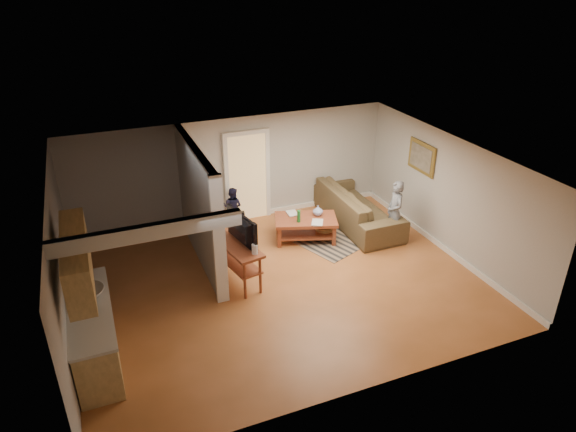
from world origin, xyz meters
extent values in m
plane|color=brown|center=(0.00, 0.00, 0.00)|extent=(7.50, 7.50, 0.00)
cube|color=#A9A7A2|center=(0.00, 3.00, 1.25)|extent=(7.50, 0.04, 2.50)
cube|color=#A9A7A2|center=(-3.75, 0.00, 1.25)|extent=(0.04, 6.00, 2.50)
cube|color=#A9A7A2|center=(3.75, 0.00, 1.25)|extent=(0.04, 6.00, 2.50)
cube|color=white|center=(0.00, 0.00, 2.50)|extent=(7.50, 6.00, 0.04)
cube|color=#A9A7A2|center=(-1.20, 1.45, 1.25)|extent=(0.15, 3.10, 2.50)
cube|color=white|center=(-1.20, -0.10, 1.25)|extent=(0.22, 0.10, 2.50)
cube|color=white|center=(0.00, 2.97, 0.06)|extent=(7.50, 0.04, 0.12)
cube|color=white|center=(3.72, 0.00, 0.06)|extent=(0.04, 6.00, 0.12)
cube|color=#D8B272|center=(0.30, 2.94, 1.05)|extent=(0.90, 0.06, 2.10)
cube|color=#A7894C|center=(-3.43, -0.80, 0.45)|extent=(0.60, 2.20, 0.90)
cube|color=beige|center=(-3.43, -0.80, 0.92)|extent=(0.64, 2.24, 0.05)
cube|color=#A7894C|center=(-3.45, -0.80, 1.80)|extent=(0.35, 2.00, 0.70)
imported|color=silver|center=(-3.43, -0.50, 0.94)|extent=(0.54, 0.54, 0.19)
cube|color=black|center=(-1.11, 0.80, 1.85)|extent=(0.03, 0.40, 0.34)
cube|color=black|center=(-1.11, 1.30, 1.85)|extent=(0.03, 0.40, 0.34)
cube|color=black|center=(-1.11, 1.80, 1.85)|extent=(0.03, 0.40, 0.34)
cube|color=olive|center=(3.71, 1.00, 1.75)|extent=(0.04, 0.90, 0.68)
cube|color=black|center=(2.07, 1.52, 0.01)|extent=(2.86, 2.50, 0.01)
imported|color=#4C4526|center=(2.60, 1.78, 0.00)|extent=(1.13, 2.85, 0.83)
cube|color=brown|center=(1.14, 1.45, 0.50)|extent=(1.53, 1.18, 0.07)
cube|color=silver|center=(1.14, 1.45, 0.50)|extent=(0.95, 0.72, 0.02)
cube|color=brown|center=(1.14, 1.45, 0.17)|extent=(1.39, 1.04, 0.03)
cube|color=brown|center=(0.48, 1.34, 0.25)|extent=(0.10, 0.10, 0.50)
cube|color=brown|center=(1.61, 0.95, 0.25)|extent=(0.10, 0.10, 0.50)
cube|color=brown|center=(0.68, 1.94, 0.25)|extent=(0.10, 0.10, 0.50)
cube|color=brown|center=(1.81, 1.55, 0.25)|extent=(0.10, 0.10, 0.50)
imported|color=navy|center=(1.45, 1.48, 0.53)|extent=(0.29, 0.29, 0.24)
cylinder|color=#166325|center=(0.93, 1.34, 0.66)|extent=(0.07, 0.07, 0.27)
imported|color=#998C4C|center=(0.84, 1.77, 0.53)|extent=(0.24, 0.32, 0.03)
imported|color=#66594C|center=(1.18, 1.20, 0.53)|extent=(0.37, 0.40, 0.02)
cube|color=brown|center=(-0.75, 0.40, 0.80)|extent=(0.75, 1.39, 0.05)
cube|color=brown|center=(-0.75, 0.40, 0.44)|extent=(0.68, 1.27, 0.03)
cylinder|color=brown|center=(-0.80, -0.19, 0.41)|extent=(0.05, 0.05, 0.81)
cylinder|color=brown|center=(-1.03, 0.93, 0.41)|extent=(0.05, 0.05, 0.81)
cylinder|color=brown|center=(-0.47, -0.13, 0.41)|extent=(0.05, 0.05, 0.81)
cylinder|color=brown|center=(-0.70, 0.99, 0.41)|extent=(0.05, 0.05, 0.81)
imported|color=black|center=(-0.73, 0.40, 0.83)|extent=(0.35, 1.07, 0.61)
cylinder|color=white|center=(-0.54, -0.06, 0.93)|extent=(0.11, 0.11, 0.20)
cube|color=black|center=(-0.39, 1.20, 0.54)|extent=(0.13, 0.13, 1.08)
cube|color=black|center=(-0.95, 1.67, 0.45)|extent=(0.12, 0.12, 0.90)
cylinder|color=#93653F|center=(1.60, 1.40, 0.14)|extent=(0.43, 0.43, 0.28)
sphere|color=red|center=(1.65, 1.43, 0.28)|extent=(0.13, 0.13, 0.13)
sphere|color=yellow|center=(1.53, 1.41, 0.30)|extent=(0.13, 0.13, 0.13)
sphere|color=#21862E|center=(1.60, 1.34, 0.31)|extent=(0.13, 0.13, 0.13)
imported|color=slate|center=(2.93, 0.69, 0.00)|extent=(0.42, 0.57, 1.41)
imported|color=#1B1B38|center=(-0.16, 2.70, 0.00)|extent=(0.59, 0.58, 0.96)
camera|label=1|loc=(-3.01, -7.75, 5.63)|focal=32.00mm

